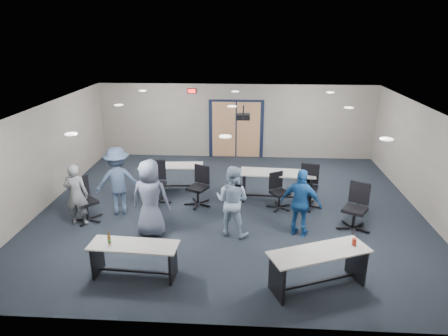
# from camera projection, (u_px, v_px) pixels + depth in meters

# --- Properties ---
(floor) EXTENTS (10.00, 10.00, 0.00)m
(floor) POSITION_uv_depth(u_px,v_px,m) (230.00, 208.00, 10.80)
(floor) COLOR black
(floor) RESTS_ON ground
(back_wall) EXTENTS (10.00, 0.04, 2.70)m
(back_wall) POSITION_uv_depth(u_px,v_px,m) (236.00, 121.00, 14.58)
(back_wall) COLOR gray
(back_wall) RESTS_ON floor
(front_wall) EXTENTS (10.00, 0.04, 2.70)m
(front_wall) POSITION_uv_depth(u_px,v_px,m) (218.00, 254.00, 6.12)
(front_wall) COLOR gray
(front_wall) RESTS_ON floor
(left_wall) EXTENTS (0.04, 9.00, 2.70)m
(left_wall) POSITION_uv_depth(u_px,v_px,m) (44.00, 157.00, 10.63)
(left_wall) COLOR gray
(left_wall) RESTS_ON floor
(right_wall) EXTENTS (0.04, 9.00, 2.70)m
(right_wall) POSITION_uv_depth(u_px,v_px,m) (428.00, 164.00, 10.06)
(right_wall) COLOR gray
(right_wall) RESTS_ON floor
(ceiling) EXTENTS (10.00, 9.00, 0.04)m
(ceiling) POSITION_uv_depth(u_px,v_px,m) (231.00, 109.00, 9.89)
(ceiling) COLOR silver
(ceiling) RESTS_ON back_wall
(double_door) EXTENTS (2.00, 0.07, 2.20)m
(double_door) POSITION_uv_depth(u_px,v_px,m) (236.00, 130.00, 14.65)
(double_door) COLOR black
(double_door) RESTS_ON back_wall
(exit_sign) EXTENTS (0.32, 0.07, 0.18)m
(exit_sign) POSITION_uv_depth(u_px,v_px,m) (192.00, 91.00, 14.25)
(exit_sign) COLOR black
(exit_sign) RESTS_ON back_wall
(ceiling_projector) EXTENTS (0.35, 0.32, 0.37)m
(ceiling_projector) POSITION_uv_depth(u_px,v_px,m) (243.00, 117.00, 10.45)
(ceiling_projector) COLOR black
(ceiling_projector) RESTS_ON ceiling
(ceiling_can_lights) EXTENTS (6.24, 5.74, 0.02)m
(ceiling_can_lights) POSITION_uv_depth(u_px,v_px,m) (231.00, 108.00, 10.14)
(ceiling_can_lights) COLOR white
(ceiling_can_lights) RESTS_ON ceiling
(table_front_left) EXTENTS (1.74, 0.67, 0.95)m
(table_front_left) POSITION_uv_depth(u_px,v_px,m) (134.00, 254.00, 7.72)
(table_front_left) COLOR #ACAAA2
(table_front_left) RESTS_ON floor
(table_front_right) EXTENTS (1.99, 1.30, 0.90)m
(table_front_right) POSITION_uv_depth(u_px,v_px,m) (319.00, 263.00, 7.36)
(table_front_right) COLOR #ACAAA2
(table_front_right) RESTS_ON floor
(table_back_left) EXTENTS (1.92, 0.78, 0.76)m
(table_back_left) POSITION_uv_depth(u_px,v_px,m) (171.00, 173.00, 11.88)
(table_back_left) COLOR #ACAAA2
(table_back_left) RESTS_ON floor
(table_back_right) EXTENTS (2.09, 0.81, 0.83)m
(table_back_right) POSITION_uv_depth(u_px,v_px,m) (277.00, 181.00, 11.10)
(table_back_right) COLOR #ACAAA2
(table_back_right) RESTS_ON floor
(chair_back_a) EXTENTS (0.75, 0.75, 1.19)m
(chair_back_a) POSITION_uv_depth(u_px,v_px,m) (155.00, 183.00, 10.87)
(chair_back_a) COLOR black
(chair_back_a) RESTS_ON floor
(chair_back_b) EXTENTS (0.92, 0.92, 1.09)m
(chair_back_b) POSITION_uv_depth(u_px,v_px,m) (198.00, 187.00, 10.80)
(chair_back_b) COLOR black
(chair_back_b) RESTS_ON floor
(chair_back_c) EXTENTS (0.84, 0.84, 0.97)m
(chair_back_c) POSITION_uv_depth(u_px,v_px,m) (280.00, 191.00, 10.62)
(chair_back_c) COLOR black
(chair_back_c) RESTS_ON floor
(chair_back_d) EXTENTS (0.89, 0.89, 1.16)m
(chair_back_d) POSITION_uv_depth(u_px,v_px,m) (308.00, 187.00, 10.66)
(chair_back_d) COLOR black
(chair_back_d) RESTS_ON floor
(chair_loose_left) EXTENTS (0.98, 0.98, 1.11)m
(chair_loose_left) POSITION_uv_depth(u_px,v_px,m) (86.00, 200.00, 9.91)
(chair_loose_left) COLOR black
(chair_loose_left) RESTS_ON floor
(chair_loose_right) EXTENTS (0.99, 0.99, 1.15)m
(chair_loose_right) POSITION_uv_depth(u_px,v_px,m) (355.00, 208.00, 9.46)
(chair_loose_right) COLOR black
(chair_loose_right) RESTS_ON floor
(person_gray) EXTENTS (0.60, 0.41, 1.58)m
(person_gray) POSITION_uv_depth(u_px,v_px,m) (76.00, 195.00, 9.66)
(person_gray) COLOR gray
(person_gray) RESTS_ON floor
(person_plaid) EXTENTS (0.95, 0.67, 1.83)m
(person_plaid) POSITION_uv_depth(u_px,v_px,m) (150.00, 198.00, 9.16)
(person_plaid) COLOR slate
(person_plaid) RESTS_ON floor
(person_lightblue) EXTENTS (1.00, 0.90, 1.69)m
(person_lightblue) POSITION_uv_depth(u_px,v_px,m) (232.00, 201.00, 9.19)
(person_lightblue) COLOR #A7C2DE
(person_lightblue) RESTS_ON floor
(person_navy) EXTENTS (1.03, 0.75, 1.63)m
(person_navy) POSITION_uv_depth(u_px,v_px,m) (301.00, 203.00, 9.13)
(person_navy) COLOR #1B5199
(person_navy) RESTS_ON floor
(person_back) EXTENTS (1.30, 0.98, 1.79)m
(person_back) POSITION_uv_depth(u_px,v_px,m) (118.00, 181.00, 10.24)
(person_back) COLOR #3F5172
(person_back) RESTS_ON floor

